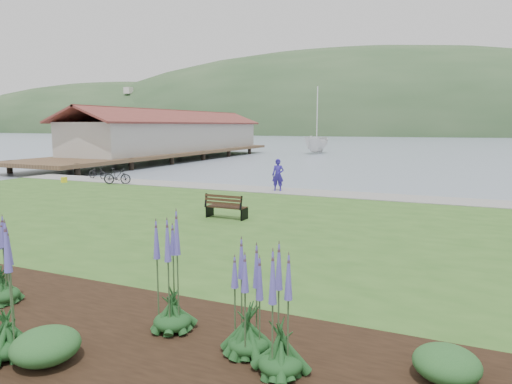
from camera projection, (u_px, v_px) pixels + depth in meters
ground at (208, 224)px, 17.37m from camera, size 600.00×600.00×0.00m
lawn at (178, 230)px, 15.53m from camera, size 34.00×20.00×0.40m
shoreline_path at (274, 190)px, 23.56m from camera, size 34.00×2.20×0.03m
garden_bed at (65, 337)px, 7.24m from camera, size 24.00×4.40×0.04m
far_hillside at (492, 136)px, 163.41m from camera, size 580.00×80.00×38.00m
pier_pavilion at (173, 135)px, 49.87m from camera, size 8.00×36.00×5.40m
park_bench at (225, 206)px, 16.43m from camera, size 1.50×0.65×0.92m
person at (278, 172)px, 23.15m from camera, size 0.77×0.59×1.95m
bicycle_a at (97, 173)px, 28.56m from camera, size 0.76×1.61×0.81m
bicycle_b at (117, 176)px, 26.03m from camera, size 0.99×1.61×0.93m
sailboat at (316, 153)px, 60.88m from camera, size 10.99×11.17×27.94m
pannier at (64, 180)px, 26.83m from camera, size 0.27×0.34×0.32m
echium_0 at (4, 303)px, 6.44m from camera, size 0.62×0.62×2.16m
echium_1 at (171, 277)px, 7.30m from camera, size 0.62×0.62×2.19m
echium_2 at (281, 328)px, 6.03m from camera, size 0.62×0.62×1.78m
echium_5 at (248, 304)px, 6.56m from camera, size 0.62×0.62×1.79m
shrub_1 at (46, 346)px, 6.40m from camera, size 0.94×0.94×0.47m
shrub_2 at (447, 364)px, 5.96m from camera, size 0.87×0.87×0.43m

